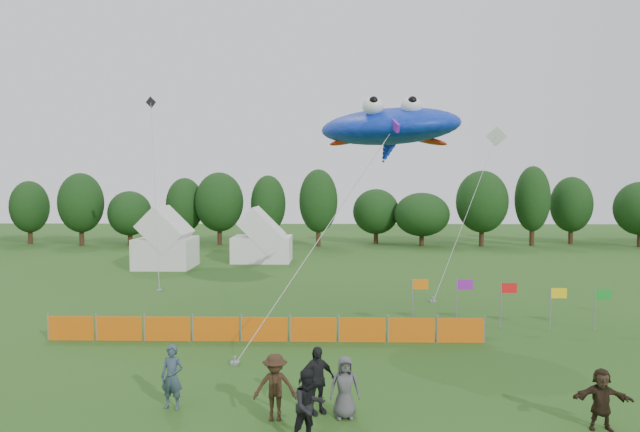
{
  "coord_description": "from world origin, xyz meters",
  "views": [
    {
      "loc": [
        0.47,
        -16.01,
        6.35
      ],
      "look_at": [
        0.0,
        6.0,
        5.2
      ],
      "focal_mm": 32.0,
      "sensor_mm": 36.0,
      "label": 1
    }
  ],
  "objects_px": {
    "stingray_kite": "(389,128)",
    "spectator_a": "(172,377)",
    "spectator_b": "(309,406)",
    "tent_right": "(262,241)",
    "tent_left": "(166,243)",
    "spectator_f": "(601,399)",
    "barrier_fence": "(264,329)",
    "spectator_e": "(345,387)",
    "spectator_d": "(317,380)",
    "spectator_c": "(275,387)"
  },
  "relations": [
    {
      "from": "spectator_e",
      "to": "spectator_b",
      "type": "bearing_deg",
      "value": -126.45
    },
    {
      "from": "stingray_kite",
      "to": "spectator_a",
      "type": "bearing_deg",
      "value": -122.13
    },
    {
      "from": "spectator_d",
      "to": "spectator_c",
      "type": "bearing_deg",
      "value": 174.99
    },
    {
      "from": "tent_left",
      "to": "spectator_b",
      "type": "bearing_deg",
      "value": -67.66
    },
    {
      "from": "tent_right",
      "to": "spectator_c",
      "type": "relative_size",
      "value": 2.71
    },
    {
      "from": "spectator_b",
      "to": "stingray_kite",
      "type": "bearing_deg",
      "value": 46.77
    },
    {
      "from": "spectator_d",
      "to": "stingray_kite",
      "type": "height_order",
      "value": "stingray_kite"
    },
    {
      "from": "tent_left",
      "to": "spectator_f",
      "type": "relative_size",
      "value": 2.69
    },
    {
      "from": "stingray_kite",
      "to": "spectator_e",
      "type": "bearing_deg",
      "value": -100.96
    },
    {
      "from": "spectator_e",
      "to": "spectator_a",
      "type": "bearing_deg",
      "value": 168.22
    },
    {
      "from": "spectator_e",
      "to": "spectator_f",
      "type": "distance_m",
      "value": 6.71
    },
    {
      "from": "spectator_d",
      "to": "spectator_b",
      "type": "bearing_deg",
      "value": -123.27
    },
    {
      "from": "tent_left",
      "to": "spectator_a",
      "type": "distance_m",
      "value": 29.32
    },
    {
      "from": "tent_right",
      "to": "spectator_c",
      "type": "xyz_separation_m",
      "value": [
        4.36,
        -32.61,
        -0.85
      ]
    },
    {
      "from": "spectator_b",
      "to": "tent_left",
      "type": "bearing_deg",
      "value": 82.58
    },
    {
      "from": "tent_right",
      "to": "spectator_a",
      "type": "height_order",
      "value": "tent_right"
    },
    {
      "from": "barrier_fence",
      "to": "spectator_d",
      "type": "bearing_deg",
      "value": -72.31
    },
    {
      "from": "spectator_b",
      "to": "spectator_e",
      "type": "distance_m",
      "value": 1.79
    },
    {
      "from": "tent_right",
      "to": "spectator_e",
      "type": "bearing_deg",
      "value": -79.08
    },
    {
      "from": "tent_right",
      "to": "spectator_c",
      "type": "bearing_deg",
      "value": -82.39
    },
    {
      "from": "spectator_a",
      "to": "spectator_f",
      "type": "xyz_separation_m",
      "value": [
        11.59,
        -1.17,
        -0.11
      ]
    },
    {
      "from": "spectator_b",
      "to": "spectator_c",
      "type": "height_order",
      "value": "spectator_b"
    },
    {
      "from": "spectator_c",
      "to": "spectator_f",
      "type": "distance_m",
      "value": 8.58
    },
    {
      "from": "spectator_b",
      "to": "tent_right",
      "type": "bearing_deg",
      "value": 69.16
    },
    {
      "from": "tent_left",
      "to": "spectator_e",
      "type": "height_order",
      "value": "tent_left"
    },
    {
      "from": "spectator_c",
      "to": "barrier_fence",
      "type": "bearing_deg",
      "value": 96.57
    },
    {
      "from": "spectator_f",
      "to": "spectator_d",
      "type": "bearing_deg",
      "value": -179.35
    },
    {
      "from": "barrier_fence",
      "to": "spectator_e",
      "type": "distance_m",
      "value": 8.26
    },
    {
      "from": "spectator_c",
      "to": "tent_left",
      "type": "bearing_deg",
      "value": 109.3
    },
    {
      "from": "tent_left",
      "to": "spectator_c",
      "type": "distance_m",
      "value": 31.01
    },
    {
      "from": "spectator_a",
      "to": "tent_left",
      "type": "bearing_deg",
      "value": 118.15
    },
    {
      "from": "barrier_fence",
      "to": "spectator_d",
      "type": "distance_m",
      "value": 7.71
    },
    {
      "from": "spectator_b",
      "to": "spectator_c",
      "type": "relative_size",
      "value": 1.01
    },
    {
      "from": "tent_left",
      "to": "barrier_fence",
      "type": "xyz_separation_m",
      "value": [
        10.2,
        -20.99,
        -1.43
      ]
    },
    {
      "from": "tent_left",
      "to": "barrier_fence",
      "type": "distance_m",
      "value": 23.38
    },
    {
      "from": "spectator_e",
      "to": "tent_left",
      "type": "bearing_deg",
      "value": 109.54
    },
    {
      "from": "tent_left",
      "to": "stingray_kite",
      "type": "distance_m",
      "value": 23.88
    },
    {
      "from": "tent_left",
      "to": "spectator_f",
      "type": "distance_m",
      "value": 35.44
    },
    {
      "from": "spectator_d",
      "to": "tent_left",
      "type": "bearing_deg",
      "value": 85.04
    },
    {
      "from": "tent_left",
      "to": "spectator_b",
      "type": "height_order",
      "value": "tent_left"
    },
    {
      "from": "spectator_e",
      "to": "spectator_d",
      "type": "bearing_deg",
      "value": 153.36
    },
    {
      "from": "spectator_e",
      "to": "stingray_kite",
      "type": "distance_m",
      "value": 14.85
    },
    {
      "from": "barrier_fence",
      "to": "spectator_a",
      "type": "height_order",
      "value": "spectator_a"
    },
    {
      "from": "barrier_fence",
      "to": "spectator_b",
      "type": "relative_size",
      "value": 9.74
    },
    {
      "from": "spectator_c",
      "to": "tent_right",
      "type": "bearing_deg",
      "value": 95.29
    },
    {
      "from": "spectator_b",
      "to": "spectator_f",
      "type": "distance_m",
      "value": 7.66
    },
    {
      "from": "spectator_e",
      "to": "stingray_kite",
      "type": "relative_size",
      "value": 0.11
    },
    {
      "from": "tent_right",
      "to": "spectator_f",
      "type": "distance_m",
      "value": 35.49
    },
    {
      "from": "tent_left",
      "to": "barrier_fence",
      "type": "height_order",
      "value": "tent_left"
    },
    {
      "from": "spectator_c",
      "to": "spectator_f",
      "type": "bearing_deg",
      "value": -5.2
    }
  ]
}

